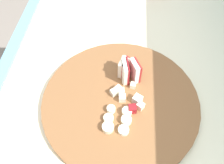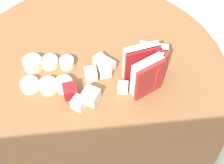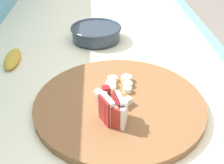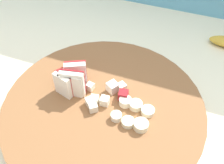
% 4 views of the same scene
% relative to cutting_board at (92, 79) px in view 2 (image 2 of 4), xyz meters
% --- Properties ---
extents(cutting_board, '(0.42, 0.42, 0.02)m').
position_rel_cutting_board_xyz_m(cutting_board, '(0.00, 0.00, 0.00)').
color(cutting_board, brown).
rests_on(cutting_board, tiled_countertop).
extents(apple_wedge_fan, '(0.07, 0.06, 0.06)m').
position_rel_cutting_board_xyz_m(apple_wedge_fan, '(-0.08, 0.01, 0.04)').
color(apple_wedge_fan, '#A32323').
rests_on(apple_wedge_fan, cutting_board).
extents(apple_dice_pile, '(0.09, 0.09, 0.02)m').
position_rel_cutting_board_xyz_m(apple_dice_pile, '(-0.00, 0.02, 0.02)').
color(apple_dice_pile, '#EFE5CC').
rests_on(apple_dice_pile, cutting_board).
extents(banana_slice_rows, '(0.08, 0.07, 0.02)m').
position_rel_cutting_board_xyz_m(banana_slice_rows, '(0.07, -0.00, 0.02)').
color(banana_slice_rows, white).
rests_on(banana_slice_rows, cutting_board).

